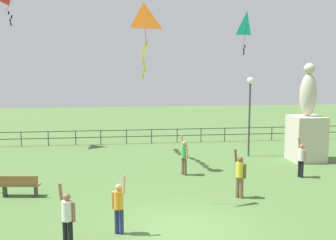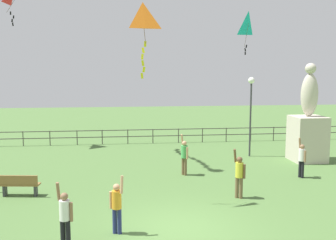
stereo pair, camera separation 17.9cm
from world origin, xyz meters
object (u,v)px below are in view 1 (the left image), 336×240
object	(u,v)px
lamppost	(250,99)
person_5	(301,158)
person_2	(184,155)
kite_1	(144,21)
person_1	(119,205)
person_4	(67,216)
kite_3	(247,24)
statue_monument	(307,129)
person_0	(240,174)
park_bench	(20,185)

from	to	relation	value
lamppost	person_5	size ratio (longest dim) A/B	2.48
person_2	kite_1	size ratio (longest dim) A/B	0.72
person_1	person_2	world-z (taller)	person_2
lamppost	person_2	size ratio (longest dim) A/B	2.36
person_4	person_5	world-z (taller)	person_4
person_2	kite_1	bearing A→B (deg)	-121.08
person_1	person_5	distance (m)	9.64
person_2	kite_3	bearing A→B (deg)	53.21
person_1	person_4	distance (m)	1.58
statue_monument	person_0	xyz separation A→B (m)	(-5.41, -5.51, -0.77)
statue_monument	park_bench	size ratio (longest dim) A/B	3.36
person_2	kite_3	xyz separation A→B (m)	(5.12, 6.85, 6.73)
person_0	kite_3	size ratio (longest dim) A/B	0.70
park_bench	kite_1	world-z (taller)	kite_1
person_5	person_2	bearing A→B (deg)	168.57
park_bench	person_0	bearing A→B (deg)	-8.12
lamppost	kite_3	size ratio (longest dim) A/B	1.66
lamppost	park_bench	distance (m)	12.74
person_4	kite_3	xyz separation A→B (m)	(9.50, 13.78, 6.76)
lamppost	person_1	bearing A→B (deg)	-127.04
kite_3	park_bench	bearing A→B (deg)	-142.50
park_bench	person_0	distance (m)	8.41
lamppost	kite_1	size ratio (longest dim) A/B	1.70
person_4	kite_3	distance (m)	18.05
person_0	person_1	size ratio (longest dim) A/B	1.05
lamppost	person_4	distance (m)	13.72
person_0	lamppost	bearing A→B (deg)	68.49
park_bench	person_5	bearing A→B (deg)	5.85
person_2	lamppost	bearing A→B (deg)	39.05
person_0	person_4	size ratio (longest dim) A/B	1.03
park_bench	person_5	distance (m)	12.01
park_bench	kite_3	xyz separation A→B (m)	(11.89, 9.12, 7.21)
person_5	person_1	bearing A→B (deg)	-147.93
park_bench	person_0	world-z (taller)	person_0
person_4	kite_1	distance (m)	7.04
statue_monument	lamppost	world-z (taller)	statue_monument
person_4	kite_1	size ratio (longest dim) A/B	0.70
person_1	person_0	bearing A→B (deg)	30.82
person_5	kite_1	distance (m)	9.44
kite_1	person_5	bearing A→B (deg)	17.95
lamppost	person_0	world-z (taller)	lamppost
person_0	kite_3	bearing A→B (deg)	70.85
person_0	kite_1	size ratio (longest dim) A/B	0.72
statue_monument	kite_3	world-z (taller)	kite_3
person_5	kite_3	distance (m)	10.41
statue_monument	park_bench	xyz separation A→B (m)	(-13.72, -4.32, -1.24)
person_4	person_5	size ratio (longest dim) A/B	1.02
kite_1	statue_monument	bearing A→B (deg)	31.15
lamppost	person_0	distance (m)	7.78
park_bench	kite_1	bearing A→B (deg)	-13.24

